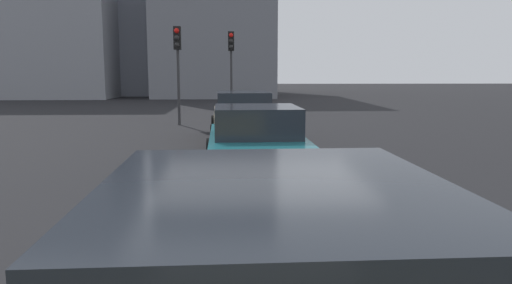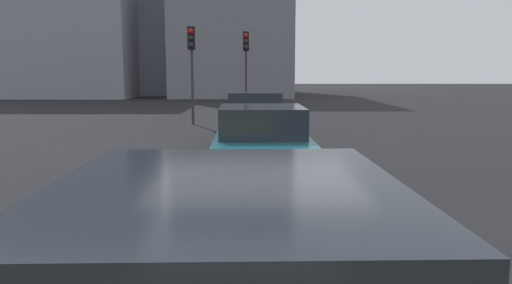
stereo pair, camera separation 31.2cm
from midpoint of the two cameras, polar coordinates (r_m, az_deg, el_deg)
name	(u,v)px [view 1 (the left image)]	position (r m, az deg, el deg)	size (l,w,h in m)	color
ground_plane	(260,249)	(6.27, -0.97, -12.58)	(160.00, 160.00, 0.20)	black
car_beige_lead	(243,116)	(15.26, -2.15, 3.05)	(4.74, 2.16, 1.52)	tan
car_teal_second	(256,143)	(9.70, -0.92, -0.13)	(4.11, 2.16, 1.46)	#19606B
traffic_light_near_left	(231,56)	(23.11, -3.35, 10.15)	(0.32, 0.29, 4.00)	#2D2D30
traffic_light_near_right	(178,54)	(19.61, -9.72, 10.17)	(0.32, 0.29, 3.90)	#2D2D30
building_facade_left	(216,14)	(45.95, -4.92, 14.85)	(15.90, 9.98, 14.77)	slate
building_facade_center	(132,50)	(47.53, -14.67, 10.51)	(8.50, 10.48, 8.33)	gray
building_facade_right	(56,3)	(47.39, -22.79, 14.95)	(14.23, 11.68, 16.24)	gray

